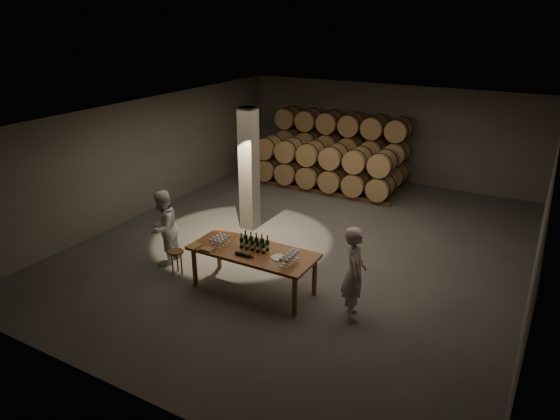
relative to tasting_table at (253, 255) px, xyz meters
The scene contains 15 objects.
room 3.34m from the tasting_table, 123.69° to the left, with size 12.00×12.00×12.00m.
tasting_table is the anchor object (origin of this frame).
barrel_stack_back 7.83m from the tasting_table, 99.94° to the left, with size 4.70×0.95×2.31m.
barrel_stack_front 6.44m from the tasting_table, 102.09° to the left, with size 4.70×0.95×1.57m.
bottle_cluster 0.23m from the tasting_table, 94.22° to the left, with size 0.60×0.23×0.33m.
lying_bottles 0.34m from the tasting_table, 94.10° to the right, with size 0.43×0.07×0.07m.
glass_cluster_left 0.80m from the tasting_table, behind, with size 0.30×0.41×0.16m.
glass_cluster_right 0.92m from the tasting_table, ahead, with size 0.20×0.53×0.19m.
plate 0.62m from the tasting_table, ahead, with size 0.30×0.30×0.02m, color white.
notebook_near 0.93m from the tasting_table, 153.15° to the right, with size 0.26×0.21×0.03m, color olive.
notebook_corner 1.24m from the tasting_table, 159.07° to the right, with size 0.24×0.30×0.03m, color olive.
pen 0.81m from the tasting_table, 145.86° to the right, with size 0.01×0.01×0.14m, color black.
stool 1.87m from the tasting_table, behind, with size 0.33×0.33×0.55m.
person_man 2.15m from the tasting_table, ahead, with size 0.67×0.44×1.84m, color beige.
person_woman 2.41m from the tasting_table, behind, with size 0.84×0.66×1.73m, color white.
Camera 1 is at (4.89, -10.10, 5.37)m, focal length 32.00 mm.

